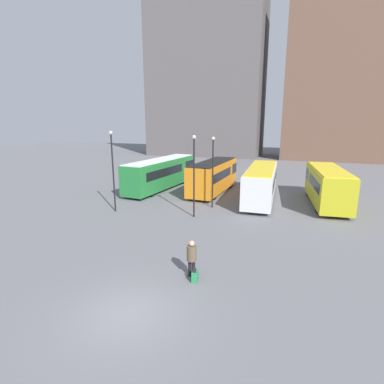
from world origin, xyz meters
The scene contains 12 objects.
ground_plane centered at (0.00, 0.00, 0.00)m, with size 160.00×160.00×0.00m, color slate.
building_block_left centered at (-14.07, 56.05, 21.58)m, with size 23.72×12.11×43.16m.
building_block_right centered at (16.94, 56.05, 16.15)m, with size 29.45×10.70×32.30m.
bus_0 centered at (-8.31, 20.66, 1.77)m, with size 3.50×11.63×3.26m.
bus_1 centered at (-2.47, 20.89, 1.74)m, with size 2.98×9.32×3.23m.
bus_2 centered at (2.62, 19.31, 1.70)m, with size 2.89×10.68×3.12m.
bus_3 centered at (8.31, 19.57, 1.76)m, with size 3.50×9.41×3.26m.
traveler centered at (1.35, 3.54, 1.08)m, with size 0.53×0.53×1.82m.
suitcase centered at (1.66, 3.13, 0.27)m, with size 0.32×0.42×0.76m.
lamp_post_0 centered at (-1.59, 12.27, 3.64)m, with size 0.28×0.28×6.26m.
lamp_post_1 centered at (-8.19, 11.47, 3.78)m, with size 0.28×0.28×6.52m.
lamp_post_2 centered at (-0.98, 15.27, 3.52)m, with size 0.28×0.28×6.02m.
Camera 1 is at (5.76, -8.73, 7.24)m, focal length 28.00 mm.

